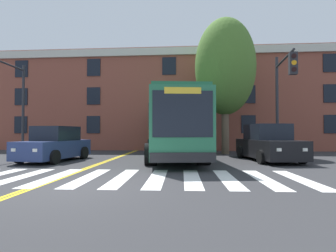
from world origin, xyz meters
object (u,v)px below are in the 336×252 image
object	(u,v)px
car_tan_behind_bus	(185,139)
traffic_light_near_corner	(283,88)
car_navy_near_lane	(55,145)
street_tree_curbside_large	(225,67)
city_bus	(172,126)
car_black_far_lane	(268,144)
traffic_light_far_corner	(10,91)

from	to	relation	value
car_tan_behind_bus	traffic_light_near_corner	size ratio (longest dim) A/B	0.65
car_navy_near_lane	street_tree_curbside_large	world-z (taller)	street_tree_curbside_large
city_bus	car_black_far_lane	world-z (taller)	city_bus
car_navy_near_lane	car_tan_behind_bus	world-z (taller)	car_tan_behind_bus
traffic_light_near_corner	traffic_light_far_corner	world-z (taller)	traffic_light_far_corner
city_bus	car_navy_near_lane	xyz separation A→B (m)	(-5.83, -2.29, -1.01)
city_bus	car_navy_near_lane	size ratio (longest dim) A/B	2.66
car_navy_near_lane	traffic_light_near_corner	bearing A→B (deg)	4.69
traffic_light_far_corner	street_tree_curbside_large	xyz separation A→B (m)	(12.93, 3.21, 2.00)
traffic_light_far_corner	car_tan_behind_bus	bearing A→B (deg)	45.12
traffic_light_near_corner	car_navy_near_lane	bearing A→B (deg)	-175.31
car_black_far_lane	car_navy_near_lane	bearing A→B (deg)	-174.80
car_black_far_lane	car_tan_behind_bus	size ratio (longest dim) A/B	1.33
car_navy_near_lane	car_black_far_lane	xyz separation A→B (m)	(10.89, 0.99, 0.05)
car_navy_near_lane	traffic_light_near_corner	world-z (taller)	traffic_light_near_corner
car_black_far_lane	traffic_light_far_corner	distance (m)	14.87
car_navy_near_lane	traffic_light_near_corner	xyz separation A→B (m)	(11.67, 0.96, 2.97)
car_tan_behind_bus	city_bus	bearing A→B (deg)	-93.86
car_black_far_lane	traffic_light_near_corner	size ratio (longest dim) A/B	0.86
car_tan_behind_bus	traffic_light_near_corner	world-z (taller)	traffic_light_near_corner
car_tan_behind_bus	traffic_light_near_corner	bearing A→B (deg)	-64.54
traffic_light_near_corner	traffic_light_far_corner	distance (m)	15.34
city_bus	car_black_far_lane	bearing A→B (deg)	-14.37
city_bus	traffic_light_far_corner	xyz separation A→B (m)	(-9.48, -0.59, 2.07)
city_bus	street_tree_curbside_large	world-z (taller)	street_tree_curbside_large
street_tree_curbside_large	car_tan_behind_bus	bearing A→B (deg)	111.89
city_bus	car_navy_near_lane	distance (m)	6.35
traffic_light_far_corner	car_navy_near_lane	bearing A→B (deg)	-24.92
car_black_far_lane	traffic_light_near_corner	world-z (taller)	traffic_light_near_corner
car_navy_near_lane	car_black_far_lane	world-z (taller)	car_black_far_lane
car_navy_near_lane	traffic_light_far_corner	size ratio (longest dim) A/B	0.77
traffic_light_near_corner	street_tree_curbside_large	size ratio (longest dim) A/B	0.62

